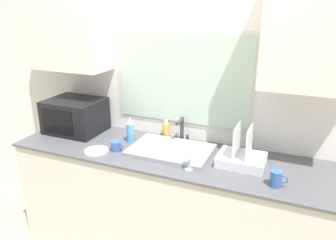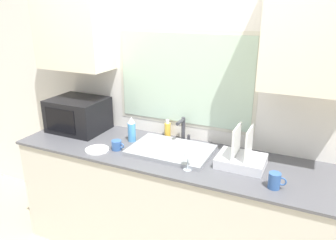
% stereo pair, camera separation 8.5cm
% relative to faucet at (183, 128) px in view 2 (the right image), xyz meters
% --- Properties ---
extents(countertop, '(2.45, 0.70, 0.93)m').
position_rel_faucet_xyz_m(countertop, '(-0.04, -0.25, -0.58)').
color(countertop, beige).
rests_on(countertop, ground_plane).
extents(wall_back, '(6.00, 0.38, 2.60)m').
position_rel_faucet_xyz_m(wall_back, '(-0.04, 0.07, 0.40)').
color(wall_back, silver).
rests_on(wall_back, ground_plane).
extents(sink_basin, '(0.62, 0.43, 0.03)m').
position_rel_faucet_xyz_m(sink_basin, '(-0.01, -0.23, -0.10)').
color(sink_basin, gray).
rests_on(sink_basin, countertop).
extents(faucet, '(0.08, 0.14, 0.21)m').
position_rel_faucet_xyz_m(faucet, '(0.00, 0.00, 0.00)').
color(faucet, '#333338').
rests_on(faucet, countertop).
extents(microwave, '(0.48, 0.39, 0.29)m').
position_rel_faucet_xyz_m(microwave, '(-0.96, -0.15, 0.03)').
color(microwave, black).
rests_on(microwave, countertop).
extents(dish_rack, '(0.33, 0.26, 0.29)m').
position_rel_faucet_xyz_m(dish_rack, '(0.54, -0.22, -0.06)').
color(dish_rack, silver).
rests_on(dish_rack, countertop).
extents(spray_bottle, '(0.06, 0.06, 0.21)m').
position_rel_faucet_xyz_m(spray_bottle, '(-0.39, -0.17, -0.02)').
color(spray_bottle, '#4C99D8').
rests_on(spray_bottle, countertop).
extents(soap_bottle, '(0.05, 0.05, 0.16)m').
position_rel_faucet_xyz_m(soap_bottle, '(-0.16, 0.03, -0.05)').
color(soap_bottle, gold).
rests_on(soap_bottle, countertop).
extents(mug_near_sink, '(0.11, 0.08, 0.08)m').
position_rel_faucet_xyz_m(mug_near_sink, '(-0.41, -0.37, -0.08)').
color(mug_near_sink, '#335999').
rests_on(mug_near_sink, countertop).
extents(wine_glass, '(0.06, 0.06, 0.18)m').
position_rel_faucet_xyz_m(wine_glass, '(0.22, -0.44, 0.02)').
color(wine_glass, silver).
rests_on(wine_glass, countertop).
extents(mug_by_rack, '(0.11, 0.07, 0.10)m').
position_rel_faucet_xyz_m(mug_by_rack, '(0.80, -0.44, -0.07)').
color(mug_by_rack, '#335999').
rests_on(mug_by_rack, countertop).
extents(small_plate, '(0.19, 0.19, 0.01)m').
position_rel_faucet_xyz_m(small_plate, '(-0.54, -0.45, -0.11)').
color(small_plate, white).
rests_on(small_plate, countertop).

